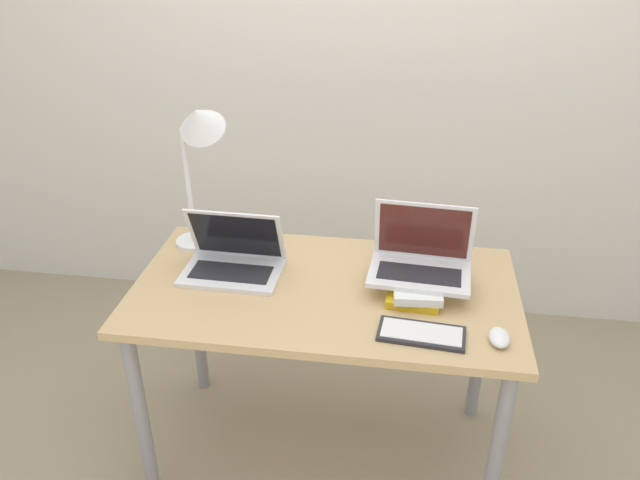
% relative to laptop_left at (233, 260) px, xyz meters
% --- Properties ---
extents(wall_back, '(8.00, 0.05, 2.70)m').
position_rel_laptop_left_xyz_m(wall_back, '(0.33, 1.06, 0.53)').
color(wall_back, silver).
rests_on(wall_back, ground_plane).
extents(desk, '(1.30, 0.71, 0.77)m').
position_rel_laptop_left_xyz_m(desk, '(0.33, -0.05, -0.14)').
color(desk, tan).
rests_on(desk, ground_plane).
extents(laptop_left, '(0.35, 0.24, 0.23)m').
position_rel_laptop_left_xyz_m(laptop_left, '(0.00, 0.00, 0.00)').
color(laptop_left, silver).
rests_on(laptop_left, desk).
extents(book_stack, '(0.19, 0.27, 0.06)m').
position_rel_laptop_left_xyz_m(book_stack, '(0.64, -0.04, -0.02)').
color(book_stack, gold).
rests_on(book_stack, desk).
extents(laptop_on_books, '(0.35, 0.24, 0.23)m').
position_rel_laptop_left_xyz_m(laptop_on_books, '(0.65, 0.00, 0.06)').
color(laptop_on_books, silver).
rests_on(laptop_on_books, book_stack).
extents(wireless_keyboard, '(0.27, 0.14, 0.01)m').
position_rel_laptop_left_xyz_m(wireless_keyboard, '(0.66, -0.28, -0.04)').
color(wireless_keyboard, '#28282D').
rests_on(wireless_keyboard, desk).
extents(mouse, '(0.06, 0.10, 0.03)m').
position_rel_laptop_left_xyz_m(mouse, '(0.89, -0.28, -0.03)').
color(mouse, white).
rests_on(mouse, desk).
extents(desk_lamp, '(0.23, 0.20, 0.59)m').
position_rel_laptop_left_xyz_m(desk_lamp, '(-0.14, 0.14, 0.40)').
color(desk_lamp, white).
rests_on(desk_lamp, desk).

